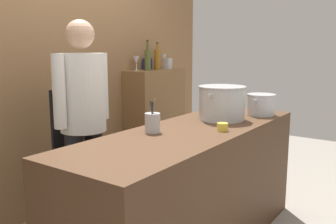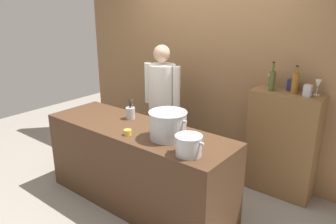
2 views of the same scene
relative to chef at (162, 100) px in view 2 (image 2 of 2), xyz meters
name	(u,v)px [view 2 (image 2 of 2)]	position (x,y,z in m)	size (l,w,h in m)	color
ground_plane	(139,201)	(0.29, -0.78, -0.96)	(8.00, 8.00, 0.00)	gray
brick_back_panel	(209,54)	(0.29, 0.62, 0.54)	(4.40, 0.10, 3.00)	olive
prep_counter	(138,166)	(0.29, -0.78, -0.51)	(2.18, 0.70, 0.90)	#472D1C
bar_cabinet	(282,144)	(1.43, 0.41, -0.36)	(0.76, 0.32, 1.22)	brown
chef	(162,100)	(0.00, 0.00, 0.00)	(0.53, 0.37, 1.66)	black
stockpot_large	(168,125)	(0.72, -0.79, 0.07)	(0.43, 0.37, 0.26)	#B7BABF
stockpot_small	(189,145)	(1.09, -0.97, 0.02)	(0.30, 0.24, 0.18)	#B7BABF
utensil_crock	(130,113)	(0.05, -0.62, 0.00)	(0.10, 0.10, 0.23)	#B7BABF
butter_jar	(128,132)	(0.36, -0.98, -0.04)	(0.08, 0.08, 0.05)	yellow
wine_bottle_amber	(295,83)	(1.49, 0.41, 0.37)	(0.07, 0.07, 0.30)	#8C5919
wine_bottle_olive	(272,80)	(1.26, 0.37, 0.37)	(0.07, 0.07, 0.32)	#475123
wine_glass_tall	(318,85)	(1.70, 0.48, 0.37)	(0.06, 0.06, 0.17)	silver
wine_glass_short	(271,78)	(1.20, 0.48, 0.36)	(0.08, 0.08, 0.16)	silver
spice_tin_silver	(308,91)	(1.64, 0.38, 0.32)	(0.08, 0.08, 0.12)	#B2B2B7
spice_tin_navy	(291,85)	(1.42, 0.51, 0.32)	(0.08, 0.08, 0.13)	navy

